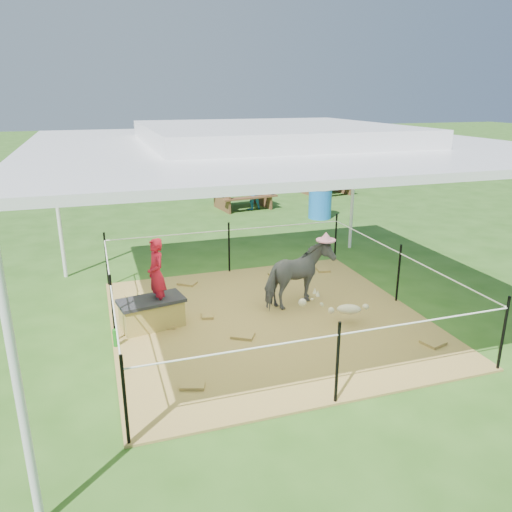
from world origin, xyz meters
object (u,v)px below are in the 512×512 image
object	(u,v)px
straw_bale	(152,314)
green_bottle	(115,338)
picnic_table_far	(326,185)
pony	(299,276)
trash_barrel	(320,201)
foal	(349,307)
woman	(156,267)
distant_person	(252,192)
picnic_table_near	(243,196)

from	to	relation	value
straw_bale	green_bottle	bearing A→B (deg)	-140.71
picnic_table_far	straw_bale	bearing A→B (deg)	-138.08
green_bottle	picnic_table_far	world-z (taller)	picnic_table_far
pony	trash_barrel	size ratio (longest dim) A/B	1.23
straw_bale	green_bottle	world-z (taller)	straw_bale
foal	trash_barrel	xyz separation A→B (m)	(2.48, 6.30, 0.20)
green_bottle	foal	world-z (taller)	foal
woman	foal	distance (m)	2.88
pony	straw_bale	bearing A→B (deg)	68.76
foal	distant_person	size ratio (longest dim) A/B	0.87
pony	picnic_table_near	distance (m)	7.43
picnic_table_far	distant_person	bearing A→B (deg)	-164.37
foal	woman	bearing A→B (deg)	-175.63
woman	distant_person	bearing A→B (deg)	141.75
straw_bale	woman	distance (m)	0.72
pony	trash_barrel	world-z (taller)	pony
foal	trash_barrel	world-z (taller)	trash_barrel
woman	green_bottle	world-z (taller)	woman
woman	green_bottle	xyz separation A→B (m)	(-0.65, -0.45, -0.79)
straw_bale	woman	bearing A→B (deg)	0.00
woman	green_bottle	distance (m)	1.12
woman	trash_barrel	xyz separation A→B (m)	(5.16, 5.50, -0.45)
straw_bale	picnic_table_far	xyz separation A→B (m)	(6.94, 8.56, 0.11)
woman	foal	world-z (taller)	woman
picnic_table_near	woman	bearing A→B (deg)	-123.40
green_bottle	foal	distance (m)	3.36
trash_barrel	picnic_table_far	size ratio (longest dim) A/B	0.61
trash_barrel	distant_person	xyz separation A→B (m)	(-1.46, 1.62, 0.05)
picnic_table_far	distant_person	size ratio (longest dim) A/B	1.50
picnic_table_near	green_bottle	bearing A→B (deg)	-125.96
green_bottle	pony	xyz separation A→B (m)	(2.89, 0.51, 0.39)
pony	picnic_table_far	world-z (taller)	pony
foal	distant_person	world-z (taller)	distant_person
picnic_table_near	picnic_table_far	xyz separation A→B (m)	(3.35, 1.18, -0.02)
trash_barrel	distant_person	world-z (taller)	distant_person
trash_barrel	distant_person	bearing A→B (deg)	131.94
green_bottle	foal	xyz separation A→B (m)	(3.34, -0.35, 0.14)
woman	picnic_table_far	world-z (taller)	woman
straw_bale	foal	xyz separation A→B (m)	(2.79, -0.80, 0.07)
pony	distant_person	size ratio (longest dim) A/B	1.12
pony	trash_barrel	xyz separation A→B (m)	(2.93, 5.44, -0.05)
pony	picnic_table_near	world-z (taller)	pony
pony	distant_person	bearing A→B (deg)	-34.42
pony	foal	xyz separation A→B (m)	(0.45, -0.86, -0.25)
trash_barrel	picnic_table_far	world-z (taller)	trash_barrel
woman	green_bottle	bearing A→B (deg)	-66.06
pony	foal	distance (m)	1.00
woman	foal	bearing A→B (deg)	62.60
green_bottle	distant_person	xyz separation A→B (m)	(4.36, 7.57, 0.39)
straw_bale	picnic_table_far	size ratio (longest dim) A/B	0.54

